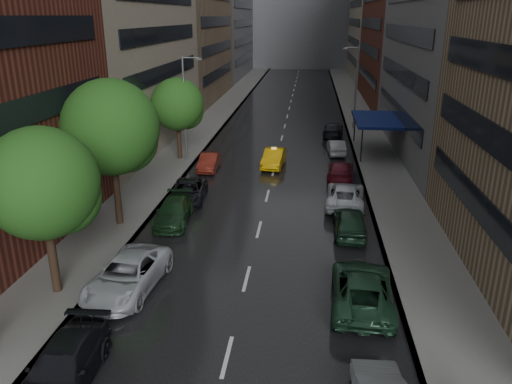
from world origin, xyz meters
TOP-DOWN VIEW (x-y plane):
  - road at (0.00, 50.00)m, footprint 14.00×140.00m
  - sidewalk_left at (-9.00, 50.00)m, footprint 4.00×140.00m
  - sidewalk_right at (9.00, 50.00)m, footprint 4.00×140.00m
  - tree_near at (-8.60, 7.71)m, footprint 4.96×4.96m
  - tree_mid at (-8.60, 15.75)m, footprint 5.61×5.61m
  - tree_far at (-8.60, 30.63)m, footprint 4.56×4.56m
  - taxi at (-0.09, 29.48)m, footprint 1.96×4.71m
  - parked_cars_left at (-5.40, 12.99)m, footprint 3.15×30.74m
  - parked_cars_right at (5.40, 20.10)m, footprint 2.95×44.97m
  - street_lamp_left at (-7.72, 30.00)m, footprint 1.74×0.22m
  - street_lamp_right at (7.72, 45.00)m, footprint 1.74×0.22m
  - awning at (8.98, 35.00)m, footprint 4.00×8.00m

SIDE VIEW (x-z plane):
  - road at x=0.00m, z-range 0.00..0.01m
  - sidewalk_left at x=-9.00m, z-range 0.00..0.15m
  - sidewalk_right at x=9.00m, z-range 0.00..0.15m
  - parked_cars_left at x=-5.40m, z-range -0.06..1.53m
  - parked_cars_right at x=5.40m, z-range -0.05..1.55m
  - taxi at x=-0.09m, z-range 0.00..1.51m
  - awning at x=8.98m, z-range 1.57..4.70m
  - street_lamp_left at x=-7.72m, z-range 0.39..9.39m
  - street_lamp_right at x=7.72m, z-range 0.39..9.39m
  - tree_far at x=-8.60m, z-range 1.33..8.60m
  - tree_near at x=-8.60m, z-range 1.45..9.35m
  - tree_mid at x=-8.60m, z-range 1.65..10.60m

